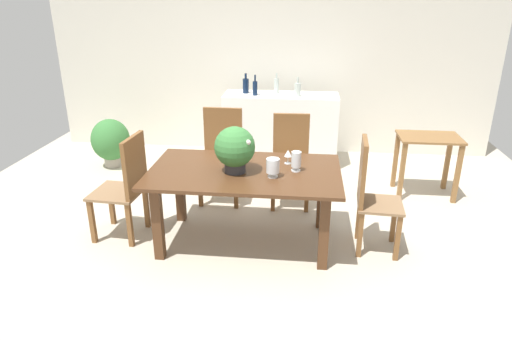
{
  "coord_description": "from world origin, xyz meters",
  "views": [
    {
      "loc": [
        0.52,
        -4.01,
        2.25
      ],
      "look_at": [
        0.1,
        -0.15,
        0.71
      ],
      "focal_mm": 31.57,
      "sensor_mm": 36.0,
      "label": 1
    }
  ],
  "objects_px": {
    "chair_head_end": "(127,183)",
    "flower_centerpiece": "(235,148)",
    "crystal_vase_left": "(273,166)",
    "wine_bottle_amber": "(276,86)",
    "wine_bottle_clear": "(246,85)",
    "dining_table": "(245,182)",
    "wine_bottle_tall": "(255,88)",
    "chair_far_right": "(291,155)",
    "chair_foot_end": "(370,192)",
    "wine_bottle_green": "(298,89)",
    "kitchen_counter": "(280,129)",
    "chair_far_left": "(222,150)",
    "potted_plant_floor": "(111,141)",
    "wine_glass": "(288,154)",
    "side_table": "(428,151)",
    "crystal_vase_center_near": "(296,160)"
  },
  "relations": [
    {
      "from": "chair_head_end",
      "to": "potted_plant_floor",
      "type": "distance_m",
      "value": 2.07
    },
    {
      "from": "chair_far_left",
      "to": "crystal_vase_center_near",
      "type": "bearing_deg",
      "value": -47.13
    },
    {
      "from": "potted_plant_floor",
      "to": "wine_bottle_tall",
      "type": "bearing_deg",
      "value": 9.18
    },
    {
      "from": "chair_far_right",
      "to": "chair_foot_end",
      "type": "xyz_separation_m",
      "value": [
        0.75,
        -0.98,
        0.03
      ]
    },
    {
      "from": "chair_far_left",
      "to": "dining_table",
      "type": "bearing_deg",
      "value": -67.38
    },
    {
      "from": "dining_table",
      "to": "crystal_vase_center_near",
      "type": "relative_size",
      "value": 9.5
    },
    {
      "from": "flower_centerpiece",
      "to": "wine_glass",
      "type": "xyz_separation_m",
      "value": [
        0.46,
        0.27,
        -0.13
      ]
    },
    {
      "from": "kitchen_counter",
      "to": "wine_bottle_green",
      "type": "relative_size",
      "value": 6.08
    },
    {
      "from": "chair_far_left",
      "to": "wine_bottle_green",
      "type": "xyz_separation_m",
      "value": [
        0.81,
        1.14,
        0.48
      ]
    },
    {
      "from": "kitchen_counter",
      "to": "wine_bottle_amber",
      "type": "bearing_deg",
      "value": 128.11
    },
    {
      "from": "crystal_vase_left",
      "to": "wine_bottle_clear",
      "type": "xyz_separation_m",
      "value": [
        -0.55,
        2.4,
        0.23
      ]
    },
    {
      "from": "wine_bottle_amber",
      "to": "wine_bottle_clear",
      "type": "height_order",
      "value": "wine_bottle_clear"
    },
    {
      "from": "chair_far_right",
      "to": "chair_head_end",
      "type": "bearing_deg",
      "value": -149.02
    },
    {
      "from": "flower_centerpiece",
      "to": "wine_bottle_tall",
      "type": "bearing_deg",
      "value": 91.65
    },
    {
      "from": "chair_head_end",
      "to": "crystal_vase_left",
      "type": "bearing_deg",
      "value": 88.96
    },
    {
      "from": "chair_far_right",
      "to": "chair_foot_end",
      "type": "height_order",
      "value": "chair_foot_end"
    },
    {
      "from": "chair_foot_end",
      "to": "wine_bottle_green",
      "type": "height_order",
      "value": "wine_bottle_green"
    },
    {
      "from": "wine_bottle_tall",
      "to": "wine_bottle_amber",
      "type": "bearing_deg",
      "value": 32.13
    },
    {
      "from": "wine_glass",
      "to": "potted_plant_floor",
      "type": "distance_m",
      "value": 2.99
    },
    {
      "from": "kitchen_counter",
      "to": "wine_bottle_clear",
      "type": "xyz_separation_m",
      "value": [
        -0.48,
        0.05,
        0.59
      ]
    },
    {
      "from": "wine_bottle_amber",
      "to": "wine_bottle_clear",
      "type": "relative_size",
      "value": 1.0
    },
    {
      "from": "wine_bottle_green",
      "to": "wine_bottle_clear",
      "type": "xyz_separation_m",
      "value": [
        -0.71,
        0.14,
        0.01
      ]
    },
    {
      "from": "chair_far_left",
      "to": "kitchen_counter",
      "type": "bearing_deg",
      "value": 65.25
    },
    {
      "from": "crystal_vase_left",
      "to": "wine_glass",
      "type": "xyz_separation_m",
      "value": [
        0.12,
        0.35,
        -0.0
      ]
    },
    {
      "from": "chair_far_right",
      "to": "chair_head_end",
      "type": "xyz_separation_m",
      "value": [
        -1.52,
        -1.0,
        0.02
      ]
    },
    {
      "from": "chair_head_end",
      "to": "chair_far_left",
      "type": "bearing_deg",
      "value": 147.57
    },
    {
      "from": "side_table",
      "to": "chair_far_right",
      "type": "bearing_deg",
      "value": -168.12
    },
    {
      "from": "chair_far_right",
      "to": "wine_glass",
      "type": "distance_m",
      "value": 0.83
    },
    {
      "from": "wine_bottle_amber",
      "to": "wine_bottle_tall",
      "type": "bearing_deg",
      "value": -147.87
    },
    {
      "from": "side_table",
      "to": "potted_plant_floor",
      "type": "relative_size",
      "value": 1.08
    },
    {
      "from": "chair_far_right",
      "to": "dining_table",
      "type": "bearing_deg",
      "value": -113.76
    },
    {
      "from": "dining_table",
      "to": "crystal_vase_center_near",
      "type": "height_order",
      "value": "crystal_vase_center_near"
    },
    {
      "from": "crystal_vase_center_near",
      "to": "wine_bottle_clear",
      "type": "distance_m",
      "value": 2.37
    },
    {
      "from": "chair_far_right",
      "to": "chair_head_end",
      "type": "relative_size",
      "value": 0.97
    },
    {
      "from": "wine_glass",
      "to": "side_table",
      "type": "distance_m",
      "value": 1.94
    },
    {
      "from": "crystal_vase_left",
      "to": "wine_glass",
      "type": "height_order",
      "value": "crystal_vase_left"
    },
    {
      "from": "crystal_vase_left",
      "to": "wine_bottle_amber",
      "type": "relative_size",
      "value": 0.64
    },
    {
      "from": "chair_head_end",
      "to": "wine_glass",
      "type": "distance_m",
      "value": 1.56
    },
    {
      "from": "chair_foot_end",
      "to": "potted_plant_floor",
      "type": "bearing_deg",
      "value": 64.55
    },
    {
      "from": "chair_far_left",
      "to": "crystal_vase_left",
      "type": "height_order",
      "value": "chair_far_left"
    },
    {
      "from": "side_table",
      "to": "wine_glass",
      "type": "bearing_deg",
      "value": -144.91
    },
    {
      "from": "chair_head_end",
      "to": "flower_centerpiece",
      "type": "height_order",
      "value": "flower_centerpiece"
    },
    {
      "from": "chair_head_end",
      "to": "flower_centerpiece",
      "type": "xyz_separation_m",
      "value": [
        1.05,
        -0.04,
        0.4
      ]
    },
    {
      "from": "wine_glass",
      "to": "chair_head_end",
      "type": "bearing_deg",
      "value": -171.66
    },
    {
      "from": "crystal_vase_left",
      "to": "wine_bottle_clear",
      "type": "distance_m",
      "value": 2.47
    },
    {
      "from": "dining_table",
      "to": "flower_centerpiece",
      "type": "relative_size",
      "value": 4.16
    },
    {
      "from": "dining_table",
      "to": "wine_bottle_amber",
      "type": "distance_m",
      "value": 2.35
    },
    {
      "from": "kitchen_counter",
      "to": "wine_bottle_amber",
      "type": "distance_m",
      "value": 0.6
    },
    {
      "from": "chair_far_right",
      "to": "chair_far_left",
      "type": "relative_size",
      "value": 0.95
    },
    {
      "from": "crystal_vase_center_near",
      "to": "potted_plant_floor",
      "type": "relative_size",
      "value": 0.28
    }
  ]
}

